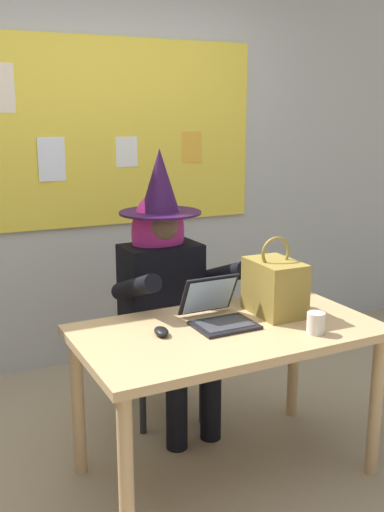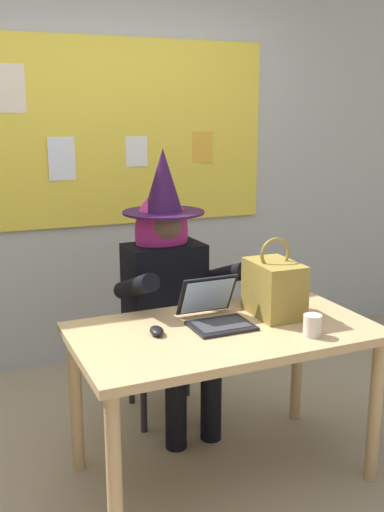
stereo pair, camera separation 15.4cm
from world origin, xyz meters
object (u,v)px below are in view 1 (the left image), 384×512
object	(u,v)px
chair_at_desk	(159,323)
coffee_mug	(316,323)
person_costumed	(166,278)
laptop	(218,313)
computer_mouse	(161,331)
desk_main	(227,347)
handbag	(275,286)

from	to	relation	value
chair_at_desk	coffee_mug	xyz separation A→B (m)	(0.35, -0.97, 0.26)
coffee_mug	person_costumed	bearing A→B (deg)	112.95
laptop	computer_mouse	world-z (taller)	laptop
desk_main	computer_mouse	size ratio (longest dim) A/B	13.24
chair_at_desk	coffee_mug	world-z (taller)	chair_at_desk
handbag	desk_main	bearing A→B (deg)	-164.89
handbag	computer_mouse	bearing A→B (deg)	-176.11
desk_main	coffee_mug	world-z (taller)	coffee_mug
desk_main	laptop	bearing A→B (deg)	97.11
person_costumed	computer_mouse	world-z (taller)	person_costumed
chair_at_desk	laptop	size ratio (longest dim) A/B	2.85
desk_main	laptop	size ratio (longest dim) A/B	4.28
desk_main	handbag	distance (m)	0.38
desk_main	handbag	size ratio (longest dim) A/B	3.64
laptop	coffee_mug	xyz separation A→B (m)	(0.32, -0.30, 0.00)
handbag	coffee_mug	bearing A→B (deg)	-86.73
chair_at_desk	laptop	bearing A→B (deg)	7.80
desk_main	handbag	bearing A→B (deg)	15.11
laptop	handbag	world-z (taller)	handbag
person_costumed	computer_mouse	xyz separation A→B (m)	(-0.26, -0.58, -0.06)
person_costumed	coffee_mug	size ratio (longest dim) A/B	15.79
computer_mouse	coffee_mug	bearing A→B (deg)	-16.34
desk_main	coffee_mug	distance (m)	0.41
computer_mouse	coffee_mug	xyz separation A→B (m)	(0.62, -0.27, 0.03)
laptop	coffee_mug	distance (m)	0.44
desk_main	person_costumed	size ratio (longest dim) A/B	0.92
desk_main	laptop	world-z (taller)	laptop
desk_main	handbag	world-z (taller)	handbag
person_costumed	laptop	xyz separation A→B (m)	(0.03, -0.54, -0.03)
laptop	computer_mouse	size ratio (longest dim) A/B	3.09
handbag	person_costumed	bearing A→B (deg)	122.32
desk_main	person_costumed	world-z (taller)	person_costumed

